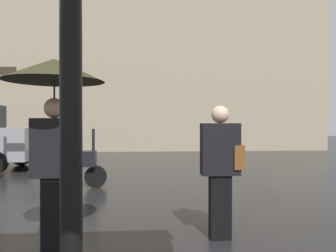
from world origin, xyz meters
name	(u,v)px	position (x,y,z in m)	size (l,w,h in m)	color
pedestrian_with_umbrella	(54,96)	(-0.05, 1.39, 1.65)	(1.07, 1.07, 2.04)	black
pedestrian_with_bag	(221,163)	(1.82, 1.58, 0.89)	(0.48, 0.24, 1.56)	black
parked_scooter	(72,161)	(-0.60, 4.67, 0.55)	(1.36, 0.32, 1.23)	black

